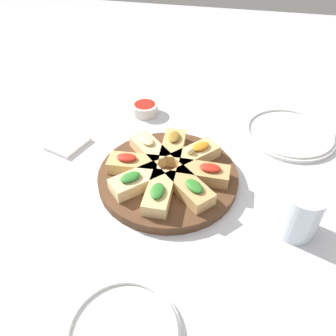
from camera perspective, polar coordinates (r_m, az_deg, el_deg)
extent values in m
plane|color=silver|center=(0.81, 0.00, -2.07)|extent=(3.00, 3.00, 0.00)
cylinder|color=#51331E|center=(0.80, 0.00, -1.46)|extent=(0.34, 0.34, 0.02)
cube|color=#E5C689|center=(0.84, -3.16, 3.20)|extent=(0.12, 0.13, 0.03)
ellipsoid|color=beige|center=(0.84, -3.75, 4.86)|extent=(0.06, 0.06, 0.01)
cube|color=tan|center=(0.80, -6.03, 0.60)|extent=(0.06, 0.13, 0.03)
ellipsoid|color=red|center=(0.79, -7.22, 1.85)|extent=(0.03, 0.05, 0.01)
cube|color=#E5C689|center=(0.76, -5.43, -2.30)|extent=(0.13, 0.12, 0.03)
ellipsoid|color=#2D7A28|center=(0.74, -6.58, -1.57)|extent=(0.06, 0.06, 0.01)
cube|color=#DBB775|center=(0.73, -1.32, -4.35)|extent=(0.12, 0.06, 0.03)
ellipsoid|color=#2D7A28|center=(0.70, -1.61, -4.03)|extent=(0.05, 0.03, 0.01)
cube|color=tan|center=(0.74, 3.76, -3.60)|extent=(0.12, 0.13, 0.03)
ellipsoid|color=#2D7A28|center=(0.71, 4.57, -3.12)|extent=(0.06, 0.06, 0.01)
cube|color=tan|center=(0.78, 6.13, -0.92)|extent=(0.05, 0.12, 0.03)
ellipsoid|color=red|center=(0.76, 7.38, 0.07)|extent=(0.03, 0.05, 0.01)
cube|color=#DBB775|center=(0.83, 4.80, 2.26)|extent=(0.13, 0.12, 0.03)
ellipsoid|color=orange|center=(0.82, 5.71, 3.78)|extent=(0.06, 0.05, 0.01)
sphere|color=beige|center=(0.80, 3.87, 2.96)|extent=(0.02, 0.02, 0.02)
cube|color=tan|center=(0.85, 0.90, 3.73)|extent=(0.13, 0.06, 0.03)
ellipsoid|color=olive|center=(0.85, 1.07, 5.46)|extent=(0.05, 0.03, 0.01)
cylinder|color=white|center=(1.02, 20.36, 5.61)|extent=(0.26, 0.26, 0.01)
torus|color=white|center=(1.02, 20.45, 5.92)|extent=(0.25, 0.25, 0.01)
cylinder|color=white|center=(0.60, -7.86, -26.78)|extent=(0.19, 0.19, 0.01)
torus|color=white|center=(0.59, -7.92, -26.53)|extent=(0.18, 0.18, 0.01)
cylinder|color=silver|center=(0.72, 22.03, -7.29)|extent=(0.08, 0.08, 0.11)
cube|color=white|center=(0.96, -16.98, 4.08)|extent=(0.12, 0.11, 0.01)
cylinder|color=silver|center=(1.05, -4.02, 10.24)|extent=(0.08, 0.08, 0.03)
cylinder|color=#B22319|center=(1.05, -4.06, 10.91)|extent=(0.07, 0.07, 0.01)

